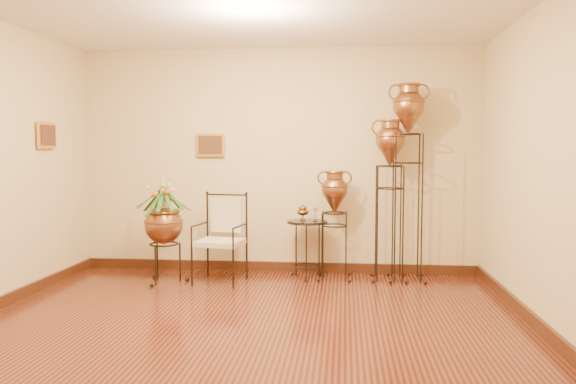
# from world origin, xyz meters

# --- Properties ---
(ground) EXTENTS (5.00, 5.00, 0.00)m
(ground) POSITION_xyz_m (0.00, 0.00, 0.00)
(ground) COLOR maroon
(ground) RESTS_ON ground
(room_shell) EXTENTS (5.02, 5.02, 2.81)m
(room_shell) POSITION_xyz_m (-0.01, 0.01, 1.73)
(room_shell) COLOR #D3C188
(room_shell) RESTS_ON ground
(amphora_tall) EXTENTS (0.50, 0.50, 2.33)m
(amphora_tall) POSITION_xyz_m (1.57, 2.15, 1.19)
(amphora_tall) COLOR black
(amphora_tall) RESTS_ON ground
(amphora_mid) EXTENTS (0.43, 0.43, 1.92)m
(amphora_mid) POSITION_xyz_m (1.36, 2.15, 0.97)
(amphora_mid) COLOR black
(amphora_mid) RESTS_ON ground
(amphora_short) EXTENTS (0.51, 0.51, 1.32)m
(amphora_short) POSITION_xyz_m (0.72, 2.15, 0.66)
(amphora_short) COLOR black
(amphora_short) RESTS_ON ground
(planter_urn) EXTENTS (0.81, 0.81, 1.31)m
(planter_urn) POSITION_xyz_m (-1.25, 1.77, 0.73)
(planter_urn) COLOR black
(planter_urn) RESTS_ON ground
(armchair) EXTENTS (0.65, 0.62, 1.03)m
(armchair) POSITION_xyz_m (-0.60, 1.81, 0.51)
(armchair) COLOR black
(armchair) RESTS_ON ground
(side_table) EXTENTS (0.53, 0.53, 0.87)m
(side_table) POSITION_xyz_m (0.40, 2.15, 0.36)
(side_table) COLOR black
(side_table) RESTS_ON ground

